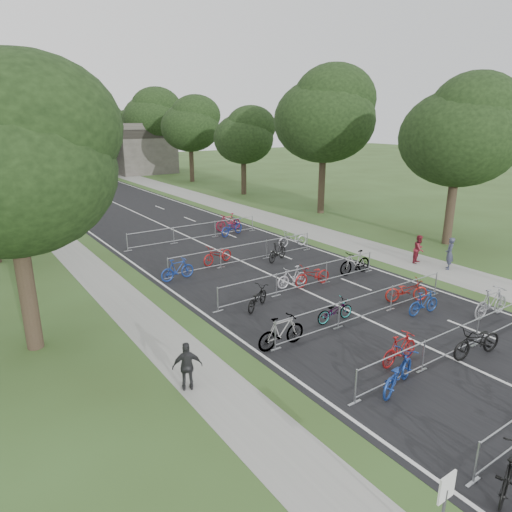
# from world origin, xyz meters

# --- Properties ---
(road) EXTENTS (11.00, 140.00, 0.01)m
(road) POSITION_xyz_m (0.00, 50.00, 0.01)
(road) COLOR black
(road) RESTS_ON ground
(sidewalk_right) EXTENTS (3.00, 140.00, 0.01)m
(sidewalk_right) POSITION_xyz_m (8.00, 50.00, 0.01)
(sidewalk_right) COLOR gray
(sidewalk_right) RESTS_ON ground
(sidewalk_left) EXTENTS (2.00, 140.00, 0.01)m
(sidewalk_left) POSITION_xyz_m (-7.50, 50.00, 0.01)
(sidewalk_left) COLOR gray
(sidewalk_left) RESTS_ON ground
(lane_markings) EXTENTS (0.12, 140.00, 0.00)m
(lane_markings) POSITION_xyz_m (0.00, 50.00, 0.00)
(lane_markings) COLOR silver
(lane_markings) RESTS_ON ground
(overpass_bridge) EXTENTS (31.00, 8.00, 7.05)m
(overpass_bridge) POSITION_xyz_m (0.00, 65.00, 3.53)
(overpass_bridge) COLOR #44423C
(overpass_bridge) RESTS_ON ground
(park_sign) EXTENTS (0.45, 0.06, 1.83)m
(park_sign) POSITION_xyz_m (-6.80, 3.00, 1.27)
(park_sign) COLOR #4C4C51
(park_sign) RESTS_ON ground
(tree_left_0) EXTENTS (6.72, 6.72, 10.25)m
(tree_left_0) POSITION_xyz_m (-11.39, 15.93, 6.49)
(tree_left_0) COLOR #33261C
(tree_left_0) RESTS_ON ground
(tree_right_0) EXTENTS (7.17, 7.17, 10.93)m
(tree_right_0) POSITION_xyz_m (13.11, 15.93, 6.92)
(tree_right_0) COLOR #33261C
(tree_right_0) RESTS_ON ground
(tree_right_1) EXTENTS (8.18, 8.18, 12.47)m
(tree_right_1) POSITION_xyz_m (13.11, 27.93, 7.90)
(tree_right_1) COLOR #33261C
(tree_right_1) RESTS_ON ground
(tree_right_2) EXTENTS (6.16, 6.16, 9.39)m
(tree_right_2) POSITION_xyz_m (13.11, 39.93, 5.95)
(tree_right_2) COLOR #33261C
(tree_right_2) RESTS_ON ground
(tree_right_3) EXTENTS (7.17, 7.17, 10.93)m
(tree_right_3) POSITION_xyz_m (13.11, 51.93, 6.92)
(tree_right_3) COLOR #33261C
(tree_right_3) RESTS_ON ground
(tree_right_4) EXTENTS (8.18, 8.18, 12.47)m
(tree_right_4) POSITION_xyz_m (13.11, 63.93, 7.90)
(tree_right_4) COLOR #33261C
(tree_right_4) RESTS_ON ground
(tree_right_5) EXTENTS (6.16, 6.16, 9.39)m
(tree_right_5) POSITION_xyz_m (13.11, 75.93, 5.95)
(tree_right_5) COLOR #33261C
(tree_right_5) RESTS_ON ground
(tree_right_6) EXTENTS (7.17, 7.17, 10.93)m
(tree_right_6) POSITION_xyz_m (13.11, 87.93, 6.92)
(tree_right_6) COLOR #33261C
(tree_right_6) RESTS_ON ground
(barrier_row_2) EXTENTS (9.70, 0.08, 1.10)m
(barrier_row_2) POSITION_xyz_m (0.00, 7.20, 0.55)
(barrier_row_2) COLOR #A4A6AC
(barrier_row_2) RESTS_ON ground
(barrier_row_3) EXTENTS (9.70, 0.08, 1.10)m
(barrier_row_3) POSITION_xyz_m (0.00, 11.00, 0.55)
(barrier_row_3) COLOR #A4A6AC
(barrier_row_3) RESTS_ON ground
(barrier_row_4) EXTENTS (9.70, 0.08, 1.10)m
(barrier_row_4) POSITION_xyz_m (0.00, 15.00, 0.55)
(barrier_row_4) COLOR #A4A6AC
(barrier_row_4) RESTS_ON ground
(barrier_row_5) EXTENTS (9.70, 0.08, 1.10)m
(barrier_row_5) POSITION_xyz_m (0.00, 20.00, 0.55)
(barrier_row_5) COLOR #A4A6AC
(barrier_row_5) RESTS_ON ground
(barrier_row_6) EXTENTS (9.70, 0.08, 1.10)m
(barrier_row_6) POSITION_xyz_m (0.00, 26.00, 0.55)
(barrier_row_6) COLOR #A4A6AC
(barrier_row_6) RESTS_ON ground
(bike_4) EXTENTS (1.97, 1.08, 1.14)m
(bike_4) POSITION_xyz_m (-4.30, 3.02, 0.57)
(bike_4) COLOR black
(bike_4) RESTS_ON ground
(bike_8) EXTENTS (2.23, 1.34, 1.11)m
(bike_8) POSITION_xyz_m (-3.03, 7.00, 0.55)
(bike_8) COLOR navy
(bike_8) RESTS_ON ground
(bike_9) EXTENTS (1.80, 0.60, 1.06)m
(bike_9) POSITION_xyz_m (-1.77, 7.94, 0.53)
(bike_9) COLOR maroon
(bike_9) RESTS_ON ground
(bike_10) EXTENTS (2.25, 1.06, 1.13)m
(bike_10) POSITION_xyz_m (0.78, 6.74, 0.57)
(bike_10) COLOR black
(bike_10) RESTS_ON ground
(bike_11) EXTENTS (2.12, 0.73, 1.26)m
(bike_11) POSITION_xyz_m (4.30, 8.23, 0.63)
(bike_11) COLOR gray
(bike_11) RESTS_ON ground
(bike_12) EXTENTS (1.99, 0.59, 1.19)m
(bike_12) POSITION_xyz_m (-4.30, 11.04, 0.59)
(bike_12) COLOR #A4A6AC
(bike_12) RESTS_ON ground
(bike_13) EXTENTS (1.77, 0.70, 0.91)m
(bike_13) POSITION_xyz_m (-1.23, 11.52, 0.46)
(bike_13) COLOR #A4A6AC
(bike_13) RESTS_ON ground
(bike_14) EXTENTS (1.71, 0.63, 1.00)m
(bike_14) POSITION_xyz_m (2.28, 9.95, 0.50)
(bike_14) COLOR navy
(bike_14) RESTS_ON ground
(bike_15) EXTENTS (2.07, 1.48, 1.03)m
(bike_15) POSITION_xyz_m (2.81, 11.23, 0.52)
(bike_15) COLOR maroon
(bike_15) RESTS_ON ground
(bike_16) EXTENTS (1.87, 1.48, 0.95)m
(bike_16) POSITION_xyz_m (-3.04, 14.36, 0.47)
(bike_16) COLOR black
(bike_16) RESTS_ON ground
(bike_17) EXTENTS (1.74, 0.57, 1.03)m
(bike_17) POSITION_xyz_m (-0.21, 15.48, 0.52)
(bike_17) COLOR #BBBAC3
(bike_17) RESTS_ON ground
(bike_18) EXTENTS (2.07, 0.82, 1.07)m
(bike_18) POSITION_xyz_m (0.73, 15.09, 0.53)
(bike_18) COLOR maroon
(bike_18) RESTS_ON ground
(bike_19) EXTENTS (2.06, 0.67, 1.22)m
(bike_19) POSITION_xyz_m (3.71, 15.16, 0.61)
(bike_19) COLOR #A4A6AC
(bike_19) RESTS_ON ground
(bike_20) EXTENTS (1.87, 0.64, 1.11)m
(bike_20) POSITION_xyz_m (-4.30, 19.56, 0.55)
(bike_20) COLOR navy
(bike_20) RESTS_ON ground
(bike_21) EXTENTS (2.11, 1.10, 1.06)m
(bike_21) POSITION_xyz_m (-1.32, 20.69, 0.53)
(bike_21) COLOR maroon
(bike_21) RESTS_ON ground
(bike_22) EXTENTS (1.92, 1.22, 1.12)m
(bike_22) POSITION_xyz_m (1.74, 19.22, 0.56)
(bike_22) COLOR black
(bike_22) RESTS_ON ground
(bike_23) EXTENTS (2.08, 1.01, 1.05)m
(bike_23) POSITION_xyz_m (4.30, 21.03, 0.52)
(bike_23) COLOR #A9A9B1
(bike_23) RESTS_ON ground
(bike_26) EXTENTS (2.28, 1.42, 1.13)m
(bike_26) POSITION_xyz_m (2.67, 25.70, 0.56)
(bike_26) COLOR navy
(bike_26) RESTS_ON ground
(bike_27) EXTENTS (2.06, 0.63, 1.23)m
(bike_27) POSITION_xyz_m (3.22, 27.05, 0.61)
(bike_27) COLOR maroon
(bike_27) RESTS_ON ground
(pedestrian_a) EXTENTS (0.76, 0.71, 1.74)m
(pedestrian_a) POSITION_xyz_m (8.41, 12.85, 0.87)
(pedestrian_a) COLOR #32364B
(pedestrian_a) RESTS_ON ground
(pedestrian_b) EXTENTS (0.91, 0.79, 1.59)m
(pedestrian_b) POSITION_xyz_m (8.01, 14.46, 0.80)
(pedestrian_b) COLOR maroon
(pedestrian_b) RESTS_ON ground
(pedestrian_c) EXTENTS (0.97, 0.68, 1.53)m
(pedestrian_c) POSITION_xyz_m (-8.20, 10.55, 0.77)
(pedestrian_c) COLOR #252628
(pedestrian_c) RESTS_ON ground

